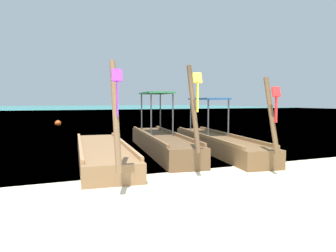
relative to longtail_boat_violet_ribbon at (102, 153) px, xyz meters
The scene contains 6 objects.
ground 4.39m from the longtail_boat_violet_ribbon, 61.88° to the right, with size 120.00×120.00×0.00m, color beige.
sea_water 57.91m from the longtail_boat_violet_ribbon, 87.96° to the left, with size 120.00×120.00×0.00m, color teal.
longtail_boat_violet_ribbon is the anchor object (origin of this frame).
longtail_boat_yellow_ribbon 2.38m from the longtail_boat_violet_ribbon, 21.68° to the left, with size 1.94×7.13×2.69m.
longtail_boat_red_ribbon 4.16m from the longtail_boat_violet_ribbon, ahead, with size 2.09×7.32×2.40m.
mooring_buoy_near 13.99m from the longtail_boat_violet_ribbon, 92.42° to the left, with size 0.43×0.43×0.43m.
Camera 1 is at (-3.73, -5.51, 1.80)m, focal length 33.67 mm.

